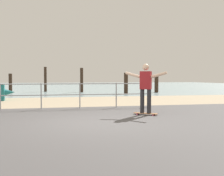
# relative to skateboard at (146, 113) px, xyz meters

# --- Properties ---
(ground_plane) EXTENTS (24.00, 10.00, 0.04)m
(ground_plane) POSITION_rel_skateboard_xyz_m (-1.93, -2.14, -0.07)
(ground_plane) COLOR #474444
(ground_plane) RESTS_ON ground
(beach_strip) EXTENTS (24.00, 6.00, 0.04)m
(beach_strip) POSITION_rel_skateboard_xyz_m (-1.93, 5.86, -0.07)
(beach_strip) COLOR tan
(beach_strip) RESTS_ON ground
(sea_surface) EXTENTS (72.00, 50.00, 0.04)m
(sea_surface) POSITION_rel_skateboard_xyz_m (-1.93, 33.86, -0.07)
(sea_surface) COLOR #849EA3
(sea_surface) RESTS_ON ground
(railing_fence) EXTENTS (9.23, 0.05, 1.05)m
(railing_fence) POSITION_rel_skateboard_xyz_m (-3.50, 2.46, 0.63)
(railing_fence) COLOR #9EA0A5
(railing_fence) RESTS_ON ground
(skateboard) EXTENTS (0.76, 0.65, 0.08)m
(skateboard) POSITION_rel_skateboard_xyz_m (0.00, 0.00, 0.00)
(skateboard) COLOR brown
(skateboard) RESTS_ON ground
(skateboarder) EXTENTS (1.20, 0.95, 1.65)m
(skateboarder) POSITION_rel_skateboard_xyz_m (-0.00, -0.00, 0.95)
(skateboarder) COLOR #26262B
(skateboarder) RESTS_ON skateboard
(groyne_post_0) EXTENTS (0.31, 0.31, 1.63)m
(groyne_post_0) POSITION_rel_skateboard_xyz_m (-6.80, 16.93, 0.75)
(groyne_post_0) COLOR #332319
(groyne_post_0) RESTS_ON ground
(groyne_post_1) EXTENTS (0.24, 0.24, 2.23)m
(groyne_post_1) POSITION_rel_skateboard_xyz_m (-3.73, 16.12, 1.05)
(groyne_post_1) COLOR #332319
(groyne_post_1) RESTS_ON ground
(groyne_post_2) EXTENTS (0.27, 0.27, 2.11)m
(groyne_post_2) POSITION_rel_skateboard_xyz_m (-0.66, 14.55, 0.99)
(groyne_post_2) COLOR #332319
(groyne_post_2) RESTS_ON ground
(groyne_post_3) EXTENTS (0.30, 0.30, 1.64)m
(groyne_post_3) POSITION_rel_skateboard_xyz_m (2.41, 11.37, 0.75)
(groyne_post_3) COLOR #332319
(groyne_post_3) RESTS_ON ground
(groyne_post_4) EXTENTS (0.33, 0.33, 1.51)m
(groyne_post_4) POSITION_rel_skateboard_xyz_m (5.47, 12.85, 0.69)
(groyne_post_4) COLOR #332319
(groyne_post_4) RESTS_ON ground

